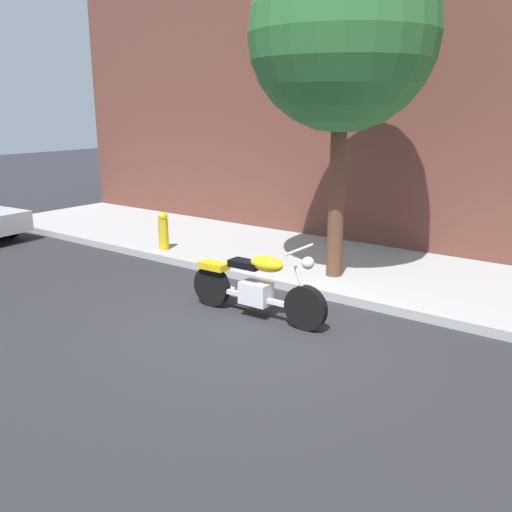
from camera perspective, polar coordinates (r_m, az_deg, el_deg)
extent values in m
plane|color=#28282D|center=(7.67, -0.43, -7.34)|extent=(60.00, 60.00, 0.00)
cube|color=#A7A7A7|center=(10.27, 10.52, -1.35)|extent=(18.75, 3.29, 0.14)
cylinder|color=black|center=(7.52, 5.10, -5.32)|extent=(0.62, 0.13, 0.62)
cylinder|color=black|center=(8.41, -4.55, -3.09)|extent=(0.62, 0.13, 0.62)
cube|color=silver|center=(7.92, 0.00, -3.82)|extent=(0.45, 0.29, 0.32)
cube|color=silver|center=(7.94, 0.00, -4.30)|extent=(1.47, 0.12, 0.06)
ellipsoid|color=yellow|center=(7.69, 1.09, -0.82)|extent=(0.53, 0.27, 0.22)
cube|color=black|center=(7.90, -1.06, -0.83)|extent=(0.49, 0.25, 0.10)
cube|color=yellow|center=(8.28, -4.33, -0.99)|extent=(0.45, 0.25, 0.10)
cylinder|color=silver|center=(7.46, 4.75, -3.21)|extent=(0.27, 0.06, 0.58)
cylinder|color=silver|center=(7.35, 4.43, 0.65)|extent=(0.05, 0.70, 0.04)
sphere|color=silver|center=(7.32, 5.35, -0.72)|extent=(0.17, 0.17, 0.17)
cylinder|color=silver|center=(8.22, -0.78, -3.86)|extent=(0.80, 0.11, 0.09)
cylinder|color=black|center=(13.98, -24.12, 2.98)|extent=(0.66, 0.27, 0.64)
cylinder|color=brown|center=(9.29, 8.28, 6.64)|extent=(0.27, 0.27, 3.18)
sphere|color=#2D6A32|center=(9.26, 8.88, 21.50)|extent=(2.95, 2.95, 2.95)
cylinder|color=gold|center=(11.34, -9.44, 1.84)|extent=(0.20, 0.20, 0.75)
sphere|color=gold|center=(11.25, -9.54, 4.00)|extent=(0.19, 0.19, 0.19)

